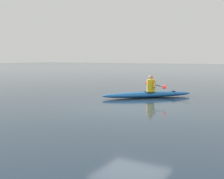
# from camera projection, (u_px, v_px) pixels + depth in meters

# --- Properties ---
(ground_plane) EXTENTS (160.00, 160.00, 0.00)m
(ground_plane) POSITION_uv_depth(u_px,v_px,m) (131.00, 108.00, 10.55)
(ground_plane) COLOR #1E2D3D
(kayak) EXTENTS (3.49, 3.52, 0.27)m
(kayak) POSITION_uv_depth(u_px,v_px,m) (148.00, 95.00, 13.40)
(kayak) COLOR #1959A5
(kayak) RESTS_ON ground
(kayaker) EXTENTS (1.74, 1.71, 0.78)m
(kayaker) POSITION_uv_depth(u_px,v_px,m) (151.00, 85.00, 13.40)
(kayaker) COLOR yellow
(kayaker) RESTS_ON kayak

